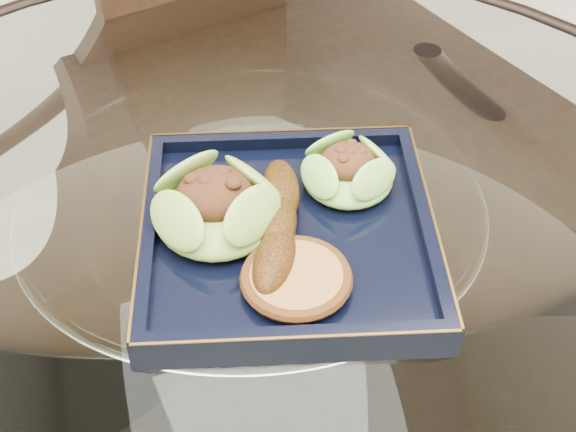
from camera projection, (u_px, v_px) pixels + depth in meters
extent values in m
cylinder|color=white|center=(253.00, 242.00, 0.77)|extent=(1.10, 1.10, 0.01)
torus|color=black|center=(253.00, 242.00, 0.77)|extent=(1.13, 1.13, 0.02)
cylinder|color=black|center=(398.00, 258.00, 1.28)|extent=(0.04, 0.04, 0.75)
cylinder|color=black|center=(38.00, 321.00, 1.18)|extent=(0.04, 0.04, 0.75)
cube|color=#321D10|center=(306.00, 202.00, 1.21)|extent=(0.54, 0.54, 0.04)
cylinder|color=#321D10|center=(455.00, 339.00, 1.34)|extent=(0.03, 0.03, 0.46)
cylinder|color=#321D10|center=(161.00, 280.00, 1.43)|extent=(0.03, 0.03, 0.46)
cylinder|color=#321D10|center=(335.00, 208.00, 1.57)|extent=(0.03, 0.03, 0.46)
cube|color=black|center=(288.00, 239.00, 0.75)|extent=(0.31, 0.31, 0.02)
ellipsoid|color=#649B2D|center=(217.00, 209.00, 0.73)|extent=(0.13, 0.13, 0.04)
ellipsoid|color=#57A530|center=(348.00, 173.00, 0.78)|extent=(0.09, 0.09, 0.03)
ellipsoid|color=#552D08|center=(278.00, 223.00, 0.73)|extent=(0.08, 0.17, 0.03)
cylinder|color=#AB6A39|center=(296.00, 280.00, 0.69)|extent=(0.11, 0.11, 0.02)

